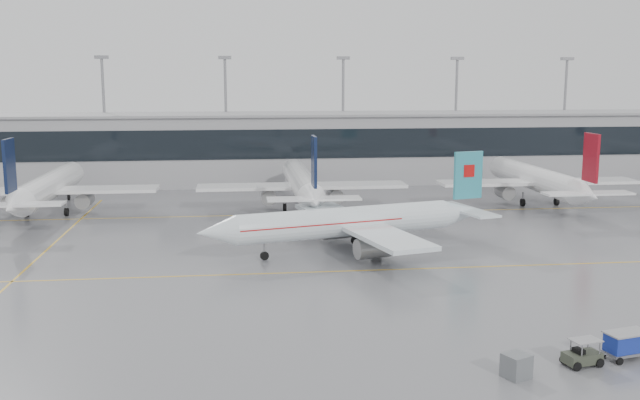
{
  "coord_description": "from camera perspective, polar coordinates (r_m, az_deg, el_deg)",
  "views": [
    {
      "loc": [
        -9.24,
        -66.23,
        18.38
      ],
      "look_at": [
        0.0,
        12.0,
        5.0
      ],
      "focal_mm": 40.0,
      "sensor_mm": 36.0,
      "label": 1
    }
  ],
  "objects": [
    {
      "name": "taxi_line_cross",
      "position": [
        85.84,
        -20.6,
        -3.35
      ],
      "size": [
        0.25,
        60.0,
        0.01
      ],
      "primitive_type": "cube",
      "color": "gold",
      "rests_on": "ground"
    },
    {
      "name": "terminal",
      "position": [
        129.16,
        -2.61,
        4.13
      ],
      "size": [
        180.0,
        15.0,
        12.0
      ],
      "primitive_type": "cube",
      "color": "#949497",
      "rests_on": "ground"
    },
    {
      "name": "parked_jet_d",
      "position": [
        110.26,
        17.0,
        1.57
      ],
      "size": [
        29.64,
        36.96,
        11.72
      ],
      "rotation": [
        0.0,
        0.0,
        1.57
      ],
      "color": "white",
      "rests_on": "ground"
    },
    {
      "name": "gse_unit",
      "position": [
        47.18,
        15.44,
        -12.66
      ],
      "size": [
        1.96,
        1.91,
        1.51
      ],
      "primitive_type": "cube",
      "rotation": [
        0.0,
        0.0,
        0.44
      ],
      "color": "slate",
      "rests_on": "ground"
    },
    {
      "name": "terminal_roof",
      "position": [
        128.71,
        -2.63,
        6.88
      ],
      "size": [
        182.0,
        16.0,
        0.4
      ],
      "primitive_type": "cube",
      "color": "gray",
      "rests_on": "ground"
    },
    {
      "name": "parked_jet_b",
      "position": [
        104.23,
        -20.97,
        0.91
      ],
      "size": [
        29.64,
        36.96,
        11.72
      ],
      "rotation": [
        0.0,
        0.0,
        1.57
      ],
      "color": "white",
      "rests_on": "ground"
    },
    {
      "name": "baggage_tug",
      "position": [
        50.3,
        20.22,
        -11.67
      ],
      "size": [
        3.66,
        1.98,
        1.74
      ],
      "rotation": [
        0.0,
        0.0,
        0.22
      ],
      "color": "#353A2E",
      "rests_on": "ground"
    },
    {
      "name": "parked_jet_c",
      "position": [
        101.42,
        -1.44,
        1.32
      ],
      "size": [
        29.64,
        36.96,
        11.72
      ],
      "rotation": [
        0.0,
        0.0,
        1.57
      ],
      "color": "white",
      "rests_on": "ground"
    },
    {
      "name": "ground",
      "position": [
        69.36,
        1.17,
        -5.73
      ],
      "size": [
        320.0,
        320.0,
        0.0
      ],
      "primitive_type": "plane",
      "color": "slate",
      "rests_on": "ground"
    },
    {
      "name": "baggage_cart",
      "position": [
        52.42,
        23.34,
        -10.45
      ],
      "size": [
        3.27,
        2.28,
        1.85
      ],
      "rotation": [
        0.0,
        0.0,
        0.22
      ],
      "color": "gray",
      "rests_on": "ground"
    },
    {
      "name": "air_canada_jet",
      "position": [
        76.7,
        2.92,
        -1.76
      ],
      "size": [
        33.36,
        26.5,
        10.32
      ],
      "rotation": [
        0.0,
        0.0,
        3.4
      ],
      "color": "white",
      "rests_on": "ground"
    },
    {
      "name": "taxi_line_north",
      "position": [
        98.41,
        -1.23,
        -1.12
      ],
      "size": [
        120.0,
        0.25,
        0.01
      ],
      "primitive_type": "cube",
      "color": "gold",
      "rests_on": "ground"
    },
    {
      "name": "taxi_line_main",
      "position": [
        69.35,
        1.17,
        -5.73
      ],
      "size": [
        120.0,
        0.25,
        0.01
      ],
      "primitive_type": "cube",
      "color": "gold",
      "rests_on": "ground"
    },
    {
      "name": "terminal_glass",
      "position": [
        121.52,
        -2.35,
        4.5
      ],
      "size": [
        180.0,
        0.2,
        5.0
      ],
      "primitive_type": "cube",
      "color": "black",
      "rests_on": "ground"
    },
    {
      "name": "light_masts",
      "position": [
        134.65,
        -2.82,
        7.49
      ],
      "size": [
        156.4,
        1.0,
        22.6
      ],
      "color": "gray",
      "rests_on": "ground"
    }
  ]
}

